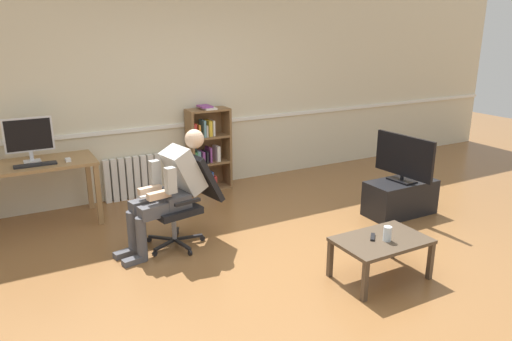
# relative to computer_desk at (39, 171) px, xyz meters

# --- Properties ---
(ground_plane) EXTENTS (18.00, 18.00, 0.00)m
(ground_plane) POSITION_rel_computer_desk_xyz_m (1.94, -2.15, -0.65)
(ground_plane) COLOR brown
(back_wall) EXTENTS (12.00, 0.13, 2.70)m
(back_wall) POSITION_rel_computer_desk_xyz_m (1.94, 0.50, 0.70)
(back_wall) COLOR beige
(back_wall) RESTS_ON ground_plane
(computer_desk) EXTENTS (1.22, 0.66, 0.76)m
(computer_desk) POSITION_rel_computer_desk_xyz_m (0.00, 0.00, 0.00)
(computer_desk) COLOR #9E7547
(computer_desk) RESTS_ON ground_plane
(imac_monitor) EXTENTS (0.51, 0.14, 0.50)m
(imac_monitor) POSITION_rel_computer_desk_xyz_m (-0.05, 0.08, 0.39)
(imac_monitor) COLOR silver
(imac_monitor) RESTS_ON computer_desk
(keyboard) EXTENTS (0.44, 0.12, 0.02)m
(keyboard) POSITION_rel_computer_desk_xyz_m (-0.03, -0.14, 0.12)
(keyboard) COLOR black
(keyboard) RESTS_ON computer_desk
(computer_mouse) EXTENTS (0.06, 0.10, 0.03)m
(computer_mouse) POSITION_rel_computer_desk_xyz_m (0.31, -0.12, 0.12)
(computer_mouse) COLOR white
(computer_mouse) RESTS_ON computer_desk
(bookshelf) EXTENTS (0.59, 0.29, 1.19)m
(bookshelf) POSITION_rel_computer_desk_xyz_m (2.17, 0.29, -0.09)
(bookshelf) COLOR brown
(bookshelf) RESTS_ON ground_plane
(radiator) EXTENTS (0.76, 0.08, 0.57)m
(radiator) POSITION_rel_computer_desk_xyz_m (1.15, 0.39, -0.36)
(radiator) COLOR white
(radiator) RESTS_ON ground_plane
(office_chair) EXTENTS (0.84, 0.63, 0.96)m
(office_chair) POSITION_rel_computer_desk_xyz_m (1.29, -1.22, -0.13)
(office_chair) COLOR black
(office_chair) RESTS_ON ground_plane
(person_seated) EXTENTS (1.03, 0.49, 1.21)m
(person_seated) POSITION_rel_computer_desk_xyz_m (1.11, -1.26, 0.00)
(person_seated) COLOR #4C4C51
(person_seated) RESTS_ON ground_plane
(tv_stand) EXTENTS (0.86, 0.43, 0.43)m
(tv_stand) POSITION_rel_computer_desk_xyz_m (3.86, -1.74, -0.44)
(tv_stand) COLOR black
(tv_stand) RESTS_ON ground_plane
(tv_screen) EXTENTS (0.22, 0.83, 0.56)m
(tv_screen) POSITION_rel_computer_desk_xyz_m (3.86, -1.74, 0.07)
(tv_screen) COLOR black
(tv_screen) RESTS_ON tv_stand
(coffee_table) EXTENTS (0.83, 0.54, 0.39)m
(coffee_table) POSITION_rel_computer_desk_xyz_m (2.56, -2.80, -0.31)
(coffee_table) COLOR #4C3D2D
(coffee_table) RESTS_ON ground_plane
(drinking_glass) EXTENTS (0.07, 0.07, 0.13)m
(drinking_glass) POSITION_rel_computer_desk_xyz_m (2.57, -2.85, -0.19)
(drinking_glass) COLOR silver
(drinking_glass) RESTS_ON coffee_table
(spare_remote) EXTENTS (0.13, 0.13, 0.02)m
(spare_remote) POSITION_rel_computer_desk_xyz_m (2.50, -2.74, -0.25)
(spare_remote) COLOR black
(spare_remote) RESTS_ON coffee_table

